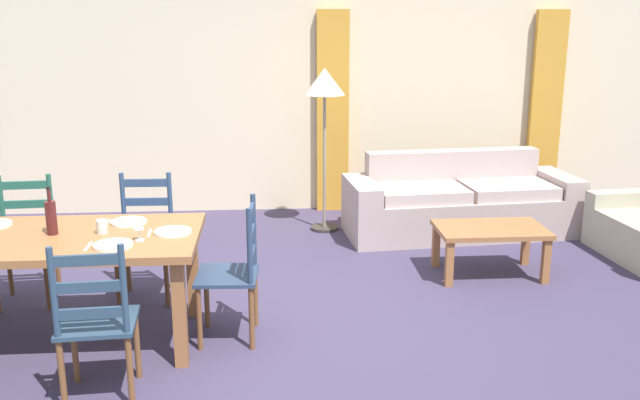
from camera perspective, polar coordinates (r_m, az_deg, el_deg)
ground_plane at (r=4.89m, az=-3.34°, el=-10.94°), size 9.60×9.60×0.02m
wall_far at (r=7.75m, az=-3.91°, el=9.09°), size 9.60×0.16×2.70m
curtain_panel_left at (r=7.67m, az=1.05°, el=7.18°), size 0.35×0.08×2.20m
curtain_panel_right at (r=8.24m, az=18.04°, el=6.99°), size 0.35×0.08×2.20m
dining_table at (r=4.82m, az=-21.20°, el=-3.73°), size 1.90×0.96×0.75m
dining_chair_near_right at (r=4.09m, az=-17.94°, el=-9.50°), size 0.45×0.43×0.96m
dining_chair_far_left at (r=5.71m, az=-23.03°, el=-3.07°), size 0.45×0.43×0.96m
dining_chair_far_right at (r=5.49m, az=-14.13°, el=-3.00°), size 0.43×0.41×0.96m
dining_chair_head_east at (r=4.66m, az=-7.00°, el=-5.82°), size 0.42×0.44×0.96m
dinner_plate_near_right at (r=4.44m, az=-16.66°, el=-3.56°), size 0.24×0.24×0.02m
fork_near_right at (r=4.48m, az=-18.53°, el=-3.64°), size 0.02×0.17×0.01m
dinner_plate_far_right at (r=4.91m, az=-15.46°, el=-1.74°), size 0.24×0.24×0.02m
fork_far_right at (r=4.94m, az=-17.16°, el=-1.83°), size 0.02×0.17×0.01m
dinner_plate_head_east at (r=4.62m, az=-12.02°, el=-2.56°), size 0.24×0.24×0.02m
fork_head_east at (r=4.64m, az=-13.85°, el=-2.66°), size 0.03×0.17×0.01m
wine_bottle at (r=4.79m, az=-21.25°, el=-1.30°), size 0.07×0.07×0.32m
wine_glass_near_right at (r=4.48m, az=-14.71°, el=-1.90°), size 0.06×0.06×0.16m
coffee_cup_primary at (r=4.72m, az=-17.51°, el=-2.10°), size 0.07×0.07×0.09m
couch at (r=7.12m, az=11.33°, el=-0.33°), size 2.35×1.01×0.80m
coffee_table at (r=5.97m, az=13.83°, el=-2.77°), size 0.90×0.56×0.42m
standing_lamp at (r=6.86m, az=0.38°, el=8.91°), size 0.40×0.40×1.64m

